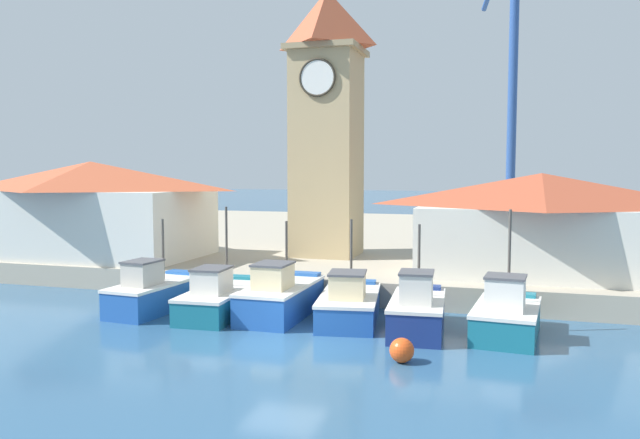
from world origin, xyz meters
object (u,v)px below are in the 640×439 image
fishing_boat_far_left (155,293)px  fishing_boat_left_outer (220,298)px  fishing_boat_left_inner (281,297)px  fishing_boat_center (417,310)px  clock_tower (327,117)px  warehouse_left (92,208)px  fishing_boat_mid_left (349,303)px  mooring_buoy (402,350)px  port_crane_near (511,121)px  fishing_boat_mid_right (506,316)px  warehouse_right (541,223)px

fishing_boat_far_left → fishing_boat_left_outer: fishing_boat_left_outer is taller
fishing_boat_left_inner → fishing_boat_center: (5.51, -0.82, -0.01)m
clock_tower → warehouse_left: bearing=-162.1°
fishing_boat_center → clock_tower: bearing=121.0°
fishing_boat_mid_left → mooring_buoy: fishing_boat_mid_left is taller
fishing_boat_left_outer → clock_tower: (1.36, 10.53, 7.93)m
warehouse_left → mooring_buoy: warehouse_left is taller
fishing_boat_center → port_crane_near: bearing=80.9°
fishing_boat_mid_left → fishing_boat_mid_right: (5.76, -0.59, 0.05)m
fishing_boat_far_left → clock_tower: bearing=68.5°
fishing_boat_mid_left → fishing_boat_center: bearing=-17.6°
warehouse_right → port_crane_near: 12.58m
fishing_boat_left_inner → clock_tower: size_ratio=0.32×
fishing_boat_far_left → port_crane_near: bearing=53.4°
clock_tower → fishing_boat_left_outer: bearing=-97.3°
fishing_boat_far_left → fishing_boat_mid_right: (13.83, 0.07, -0.02)m
fishing_boat_center → fishing_boat_mid_right: (3.05, 0.28, -0.04)m
fishing_boat_left_outer → clock_tower: 13.26m
fishing_boat_center → port_crane_near: 20.66m
mooring_buoy → fishing_boat_left_inner: bearing=141.1°
fishing_boat_mid_left → fishing_boat_center: 2.85m
fishing_boat_mid_right → mooring_buoy: bearing=-127.0°
clock_tower → warehouse_right: clock_tower is taller
fishing_boat_mid_right → warehouse_right: 7.84m
fishing_boat_center → fishing_boat_mid_right: 3.06m
fishing_boat_left_outer → warehouse_right: size_ratio=0.48×
warehouse_right → fishing_boat_left_outer: bearing=-149.9°
fishing_boat_mid_left → warehouse_right: 10.13m
fishing_boat_far_left → clock_tower: clock_tower is taller
fishing_boat_left_outer → port_crane_near: (10.94, 18.42, 8.10)m
fishing_boat_left_inner → fishing_boat_center: 5.57m
mooring_buoy → clock_tower: bearing=114.4°
fishing_boat_left_outer → port_crane_near: bearing=59.3°
warehouse_right → fishing_boat_mid_right: bearing=-100.7°
fishing_boat_left_inner → port_crane_near: bearing=64.6°
warehouse_right → warehouse_left: bearing=-178.6°
fishing_boat_left_outer → fishing_boat_mid_left: (5.20, 0.48, 0.00)m
fishing_boat_center → fishing_boat_far_left: bearing=178.9°
warehouse_right → fishing_boat_left_inner: bearing=-146.0°
fishing_boat_far_left → port_crane_near: size_ratio=0.24×
fishing_boat_left_outer → fishing_boat_center: bearing=-2.8°
fishing_boat_far_left → mooring_buoy: size_ratio=6.41×
clock_tower → warehouse_left: clock_tower is taller
fishing_boat_far_left → clock_tower: (4.23, 10.72, 7.86)m
fishing_boat_far_left → port_crane_near: (13.81, 18.60, 8.03)m
fishing_boat_mid_right → warehouse_left: warehouse_left is taller
fishing_boat_left_outer → fishing_boat_mid_left: bearing=5.2°
fishing_boat_center → mooring_buoy: bearing=-89.0°
fishing_boat_left_inner → warehouse_left: bearing=155.2°
mooring_buoy → warehouse_left: bearing=150.6°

